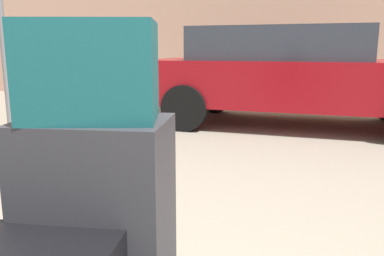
# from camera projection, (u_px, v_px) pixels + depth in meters

# --- Properties ---
(suitcase_charcoal_stacked_top) EXTENTS (0.40, 0.29, 0.60)m
(suitcase_charcoal_stacked_top) POSITION_uv_depth(u_px,v_px,m) (99.00, 225.00, 1.11)
(suitcase_charcoal_stacked_top) COLOR #2D2D33
(suitcase_charcoal_stacked_top) RESTS_ON luggage_cart
(duffel_bag_teal_topmost_pile) EXTENTS (0.37, 0.29, 0.25)m
(duffel_bag_teal_topmost_pile) POSITION_uv_depth(u_px,v_px,m) (91.00, 71.00, 1.02)
(duffel_bag_teal_topmost_pile) COLOR #144C51
(duffel_bag_teal_topmost_pile) RESTS_ON suitcase_charcoal_stacked_top
(parked_car) EXTENTS (4.51, 2.39, 1.42)m
(parked_car) POSITION_uv_depth(u_px,v_px,m) (292.00, 74.00, 5.76)
(parked_car) COLOR maroon
(parked_car) RESTS_ON ground_plane
(no_parking_sign) EXTENTS (0.50, 0.08, 2.37)m
(no_parking_sign) POSITION_uv_depth(u_px,v_px,m) (1.00, 16.00, 4.21)
(no_parking_sign) COLOR slate
(no_parking_sign) RESTS_ON ground_plane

